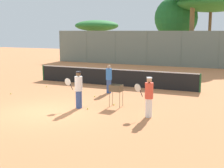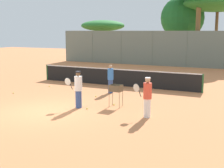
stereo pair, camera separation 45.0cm
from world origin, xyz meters
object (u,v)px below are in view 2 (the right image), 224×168
at_px(player_red_cap, 111,79).
at_px(ball_cart, 116,90).
at_px(tennis_net, 116,77).
at_px(player_white_outfit, 147,97).
at_px(player_yellow_shirt, 78,89).

xyz_separation_m(player_red_cap, ball_cart, (1.61, -2.73, -0.04)).
bearing_deg(tennis_net, ball_cart, -64.72).
bearing_deg(tennis_net, player_white_outfit, -54.94).
height_order(tennis_net, player_red_cap, player_red_cap).
distance_m(player_white_outfit, ball_cart, 2.19).
distance_m(tennis_net, player_white_outfit, 7.41).
bearing_deg(player_yellow_shirt, player_white_outfit, 171.19).
bearing_deg(player_white_outfit, tennis_net, -45.37).
bearing_deg(tennis_net, player_red_cap, -71.73).
bearing_deg(player_red_cap, ball_cart, -171.51).
xyz_separation_m(player_white_outfit, player_red_cap, (-3.51, 3.81, -0.03)).
xyz_separation_m(tennis_net, player_yellow_shirt, (0.94, -5.93, 0.31)).
xyz_separation_m(player_white_outfit, ball_cart, (-1.90, 1.08, -0.07)).
bearing_deg(player_yellow_shirt, tennis_net, -87.45).
distance_m(player_red_cap, ball_cart, 3.17).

